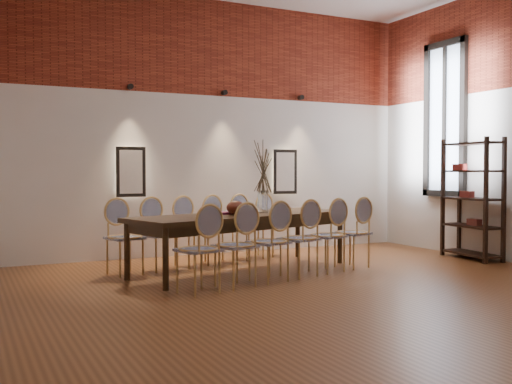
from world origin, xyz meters
name	(u,v)px	position (x,y,z in m)	size (l,w,h in m)	color
floor	(334,295)	(0.00, 0.00, -0.01)	(7.00, 7.00, 0.02)	brown
wall_back	(210,128)	(0.00, 3.55, 2.00)	(7.00, 0.10, 4.00)	silver
brick_band_back	(211,47)	(0.00, 3.48, 3.25)	(7.00, 0.02, 1.50)	maroon
niche_left	(130,172)	(-1.30, 3.45, 1.30)	(0.36, 0.06, 0.66)	#FFEAC6
niche_right	(284,172)	(1.30, 3.45, 1.30)	(0.36, 0.06, 0.66)	#FFEAC6
spot_fixture_left	(130,87)	(-1.30, 3.42, 2.55)	(0.08, 0.08, 0.10)	black
spot_fixture_mid	(224,93)	(0.20, 3.42, 2.55)	(0.08, 0.08, 0.10)	black
spot_fixture_right	(301,97)	(1.60, 3.42, 2.55)	(0.08, 0.08, 0.10)	black
window_glass	(446,119)	(3.46, 2.00, 2.15)	(0.02, 0.78, 2.38)	silver
window_frame	(445,119)	(3.44, 2.00, 2.15)	(0.08, 0.90, 2.50)	black
window_mullion	(445,119)	(3.44, 2.00, 2.15)	(0.06, 0.06, 2.40)	black
dining_table	(243,242)	(-0.25, 1.78, 0.38)	(3.10, 1.00, 0.75)	#392311
chair_near_a	(198,250)	(-1.28, 0.68, 0.47)	(0.44, 0.44, 0.94)	tan
chair_near_b	(235,246)	(-0.78, 0.82, 0.47)	(0.44, 0.44, 0.94)	tan
chair_near_c	(269,242)	(-0.29, 0.96, 0.47)	(0.44, 0.44, 0.94)	tan
chair_near_d	(299,239)	(0.21, 1.10, 0.47)	(0.44, 0.44, 0.94)	tan
chair_near_e	(327,236)	(0.71, 1.24, 0.47)	(0.44, 0.44, 0.94)	tan
chair_near_f	(352,233)	(1.21, 1.38, 0.47)	(0.44, 0.44, 0.94)	tan
chair_far_a	(125,238)	(-1.70, 2.18, 0.47)	(0.44, 0.44, 0.94)	tan
chair_far_b	(160,235)	(-1.20, 2.32, 0.47)	(0.44, 0.44, 0.94)	tan
chair_far_c	(192,232)	(-0.71, 2.46, 0.47)	(0.44, 0.44, 0.94)	tan
chair_far_d	(221,230)	(-0.21, 2.60, 0.47)	(0.44, 0.44, 0.94)	tan
chair_far_e	(248,227)	(0.29, 2.74, 0.47)	(0.44, 0.44, 0.94)	tan
chair_far_f	(273,225)	(0.79, 2.88, 0.47)	(0.44, 0.44, 0.94)	tan
vase	(263,202)	(0.10, 1.88, 0.90)	(0.14, 0.14, 0.30)	silver
dried_branches	(263,168)	(0.10, 1.88, 1.35)	(0.50, 0.50, 0.70)	brown
bowl	(236,208)	(-0.39, 1.69, 0.84)	(0.24, 0.24, 0.18)	#5D2214
book	(222,213)	(-0.52, 1.84, 0.77)	(0.26, 0.18, 0.03)	#7F2753
shelving_rack	(472,199)	(3.28, 1.25, 0.90)	(0.38, 1.00, 1.80)	black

